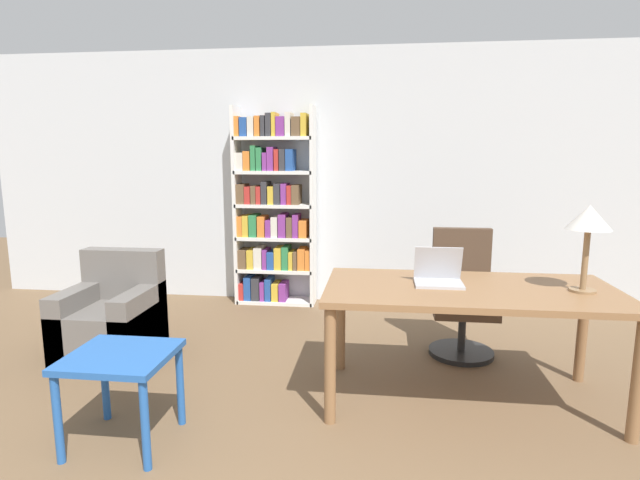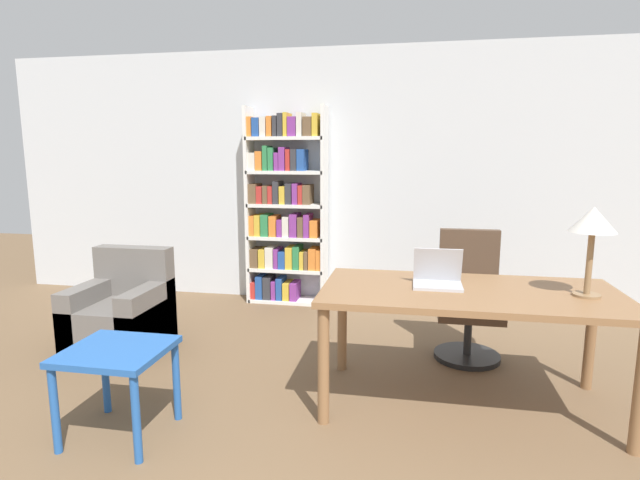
{
  "view_description": "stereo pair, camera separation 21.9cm",
  "coord_description": "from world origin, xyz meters",
  "px_view_note": "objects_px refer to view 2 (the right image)",
  "views": [
    {
      "loc": [
        0.4,
        -0.84,
        1.59
      ],
      "look_at": [
        -0.01,
        2.52,
        1.01
      ],
      "focal_mm": 28.0,
      "sensor_mm": 36.0,
      "label": 1
    },
    {
      "loc": [
        0.62,
        -0.81,
        1.59
      ],
      "look_at": [
        -0.01,
        2.52,
        1.01
      ],
      "focal_mm": 28.0,
      "sensor_mm": 36.0,
      "label": 2
    }
  ],
  "objects_px": {
    "office_chair": "(468,301)",
    "armchair": "(122,315)",
    "table_lamp": "(593,224)",
    "laptop": "(438,278)",
    "side_table_blue": "(117,363)",
    "desk": "(469,303)",
    "bookshelf": "(284,211)"
  },
  "relations": [
    {
      "from": "laptop",
      "to": "side_table_blue",
      "type": "height_order",
      "value": "laptop"
    },
    {
      "from": "office_chair",
      "to": "armchair",
      "type": "distance_m",
      "value": 2.85
    },
    {
      "from": "laptop",
      "to": "office_chair",
      "type": "bearing_deg",
      "value": 69.91
    },
    {
      "from": "armchair",
      "to": "bookshelf",
      "type": "height_order",
      "value": "bookshelf"
    },
    {
      "from": "armchair",
      "to": "bookshelf",
      "type": "bearing_deg",
      "value": 56.38
    },
    {
      "from": "table_lamp",
      "to": "armchair",
      "type": "bearing_deg",
      "value": 171.34
    },
    {
      "from": "table_lamp",
      "to": "office_chair",
      "type": "bearing_deg",
      "value": 123.65
    },
    {
      "from": "desk",
      "to": "armchair",
      "type": "height_order",
      "value": "armchair"
    },
    {
      "from": "office_chair",
      "to": "armchair",
      "type": "relative_size",
      "value": 1.24
    },
    {
      "from": "side_table_blue",
      "to": "armchair",
      "type": "distance_m",
      "value": 1.46
    },
    {
      "from": "side_table_blue",
      "to": "office_chair",
      "type": "bearing_deg",
      "value": 37.46
    },
    {
      "from": "armchair",
      "to": "side_table_blue",
      "type": "bearing_deg",
      "value": -58.39
    },
    {
      "from": "table_lamp",
      "to": "bookshelf",
      "type": "bearing_deg",
      "value": 139.48
    },
    {
      "from": "desk",
      "to": "office_chair",
      "type": "relative_size",
      "value": 1.82
    },
    {
      "from": "laptop",
      "to": "bookshelf",
      "type": "bearing_deg",
      "value": 127.91
    },
    {
      "from": "laptop",
      "to": "side_table_blue",
      "type": "xyz_separation_m",
      "value": [
        -1.78,
        -0.8,
        -0.38
      ]
    },
    {
      "from": "laptop",
      "to": "office_chair",
      "type": "xyz_separation_m",
      "value": [
        0.29,
        0.78,
        -0.37
      ]
    },
    {
      "from": "armchair",
      "to": "bookshelf",
      "type": "xyz_separation_m",
      "value": [
        1.01,
        1.52,
        0.73
      ]
    },
    {
      "from": "bookshelf",
      "to": "desk",
      "type": "bearing_deg",
      "value": -49.6
    },
    {
      "from": "office_chair",
      "to": "side_table_blue",
      "type": "height_order",
      "value": "office_chair"
    },
    {
      "from": "side_table_blue",
      "to": "bookshelf",
      "type": "bearing_deg",
      "value": 84.79
    },
    {
      "from": "laptop",
      "to": "bookshelf",
      "type": "relative_size",
      "value": 0.15
    },
    {
      "from": "side_table_blue",
      "to": "armchair",
      "type": "xyz_separation_m",
      "value": [
        -0.76,
        1.24,
        -0.16
      ]
    },
    {
      "from": "desk",
      "to": "side_table_blue",
      "type": "distance_m",
      "value": 2.12
    },
    {
      "from": "desk",
      "to": "office_chair",
      "type": "bearing_deg",
      "value": 83.71
    },
    {
      "from": "table_lamp",
      "to": "office_chair",
      "type": "relative_size",
      "value": 0.53
    },
    {
      "from": "desk",
      "to": "table_lamp",
      "type": "bearing_deg",
      "value": -1.68
    },
    {
      "from": "office_chair",
      "to": "side_table_blue",
      "type": "xyz_separation_m",
      "value": [
        -2.06,
        -1.58,
        -0.01
      ]
    },
    {
      "from": "bookshelf",
      "to": "side_table_blue",
      "type": "bearing_deg",
      "value": -95.21
    },
    {
      "from": "laptop",
      "to": "table_lamp",
      "type": "distance_m",
      "value": 0.94
    },
    {
      "from": "table_lamp",
      "to": "side_table_blue",
      "type": "distance_m",
      "value": 2.84
    },
    {
      "from": "desk",
      "to": "table_lamp",
      "type": "distance_m",
      "value": 0.85
    }
  ]
}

